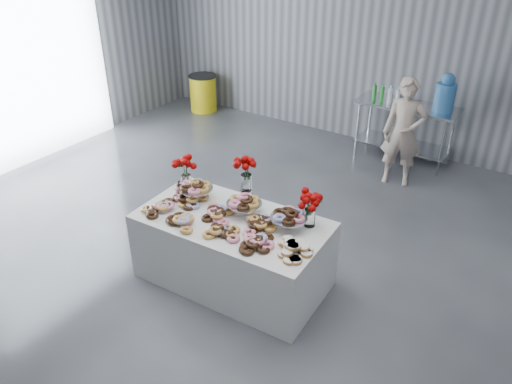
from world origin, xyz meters
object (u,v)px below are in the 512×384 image
(person, at_px, (403,133))
(trash_barrel, at_px, (203,93))
(prep_table, at_px, (405,122))
(display_table, at_px, (233,250))
(water_jug, at_px, (445,94))

(person, height_order, trash_barrel, person)
(person, bearing_deg, prep_table, 91.56)
(display_table, relative_size, prep_table, 1.27)
(prep_table, height_order, person, person)
(water_jug, xyz_separation_m, trash_barrel, (-4.43, 0.00, -0.80))
(prep_table, distance_m, person, 0.79)
(display_table, height_order, trash_barrel, display_table)
(display_table, bearing_deg, trash_barrel, 132.37)
(trash_barrel, bearing_deg, display_table, -47.63)
(display_table, bearing_deg, prep_table, 83.23)
(water_jug, relative_size, trash_barrel, 0.80)
(trash_barrel, bearing_deg, water_jug, 0.00)
(prep_table, xyz_separation_m, person, (0.21, -0.75, 0.14))
(display_table, relative_size, person, 1.25)
(prep_table, xyz_separation_m, water_jug, (0.50, -0.00, 0.53))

